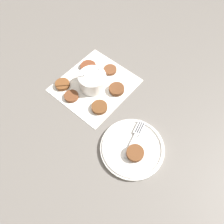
% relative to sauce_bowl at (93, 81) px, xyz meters
% --- Properties ---
extents(ground_plane, '(4.00, 4.00, 0.00)m').
position_rel_sauce_bowl_xyz_m(ground_plane, '(-0.01, -0.02, -0.03)').
color(ground_plane, '#605B56').
extents(napkin, '(0.31, 0.28, 0.00)m').
position_rel_sauce_bowl_xyz_m(napkin, '(0.01, -0.00, -0.03)').
color(napkin, silver).
rests_on(napkin, ground_plane).
extents(sauce_bowl, '(0.12, 0.11, 0.12)m').
position_rel_sauce_bowl_xyz_m(sauce_bowl, '(0.00, 0.00, 0.00)').
color(sauce_bowl, white).
rests_on(sauce_bowl, napkin).
extents(fritter_0, '(0.06, 0.06, 0.02)m').
position_rel_sauce_bowl_xyz_m(fritter_0, '(-0.07, -0.10, -0.02)').
color(fritter_0, brown).
rests_on(fritter_0, napkin).
extents(fritter_1, '(0.06, 0.06, 0.01)m').
position_rel_sauce_bowl_xyz_m(fritter_1, '(-0.10, 0.03, -0.02)').
color(fritter_1, brown).
rests_on(fritter_1, napkin).
extents(fritter_2, '(0.06, 0.06, 0.01)m').
position_rel_sauce_bowl_xyz_m(fritter_2, '(0.11, -0.00, -0.02)').
color(fritter_2, brown).
rests_on(fritter_2, napkin).
extents(fritter_3, '(0.06, 0.06, 0.02)m').
position_rel_sauce_bowl_xyz_m(fritter_3, '(0.04, -0.09, -0.02)').
color(fritter_3, brown).
rests_on(fritter_3, napkin).
extents(fritter_4, '(0.07, 0.07, 0.01)m').
position_rel_sauce_bowl_xyz_m(fritter_4, '(0.06, 0.08, -0.02)').
color(fritter_4, brown).
rests_on(fritter_4, napkin).
extents(fritter_5, '(0.06, 0.06, 0.01)m').
position_rel_sauce_bowl_xyz_m(fritter_5, '(-0.08, 0.10, -0.02)').
color(fritter_5, brown).
rests_on(fritter_5, napkin).
extents(serving_plate, '(0.23, 0.23, 0.02)m').
position_rel_sauce_bowl_xyz_m(serving_plate, '(-0.11, -0.30, -0.02)').
color(serving_plate, white).
rests_on(serving_plate, ground_plane).
extents(fritter_on_plate, '(0.06, 0.06, 0.02)m').
position_rel_sauce_bowl_xyz_m(fritter_on_plate, '(-0.13, -0.32, -0.00)').
color(fritter_on_plate, brown).
rests_on(fritter_on_plate, serving_plate).
extents(fork, '(0.16, 0.06, 0.00)m').
position_rel_sauce_bowl_xyz_m(fork, '(-0.07, -0.28, -0.01)').
color(fork, silver).
rests_on(fork, serving_plate).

